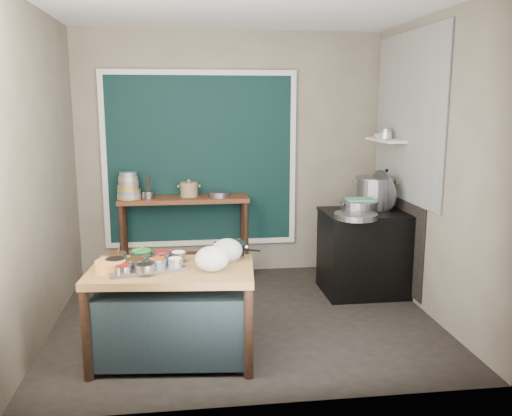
{
  "coord_description": "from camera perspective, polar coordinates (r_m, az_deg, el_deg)",
  "views": [
    {
      "loc": [
        -0.53,
        -4.79,
        1.99
      ],
      "look_at": [
        0.14,
        0.25,
        1.01
      ],
      "focal_mm": 38.0,
      "sensor_mm": 36.0,
      "label": 1
    }
  ],
  "objects": [
    {
      "name": "wall_shelf",
      "position": [
        6.05,
        13.52,
        6.97
      ],
      "size": [
        0.22,
        0.7,
        0.03
      ],
      "primitive_type": "cube",
      "color": "beige",
      "rests_on": "right_wall"
    },
    {
      "name": "plastic_bag_b",
      "position": [
        4.32,
        -3.08,
        -4.45
      ],
      "size": [
        0.28,
        0.25,
        0.19
      ],
      "primitive_type": "ellipsoid",
      "rotation": [
        0.0,
        0.0,
        0.19
      ],
      "color": "white",
      "rests_on": "prep_table"
    },
    {
      "name": "shallow_pan",
      "position": [
        5.38,
        10.47,
        -0.83
      ],
      "size": [
        0.52,
        0.52,
        0.06
      ],
      "primitive_type": "cylinder",
      "rotation": [
        0.0,
        0.0,
        0.27
      ],
      "color": "gray",
      "rests_on": "stove_top"
    },
    {
      "name": "saucepan",
      "position": [
        4.42,
        -2.69,
        -4.46
      ],
      "size": [
        0.32,
        0.32,
        0.13
      ],
      "primitive_type": null,
      "rotation": [
        0.0,
        0.0,
        -0.41
      ],
      "color": "gray",
      "rests_on": "prep_table"
    },
    {
      "name": "condiment_bowls",
      "position": [
        4.27,
        -11.92,
        -5.39
      ],
      "size": [
        0.62,
        0.5,
        0.07
      ],
      "color": "gray",
      "rests_on": "condiment_tray"
    },
    {
      "name": "tile_panel",
      "position": [
        5.8,
        15.67,
        9.18
      ],
      "size": [
        0.02,
        1.7,
        1.7
      ],
      "primitive_type": "cube",
      "color": "#B2B2AA",
      "rests_on": "right_wall"
    },
    {
      "name": "utensil_cup",
      "position": [
        6.12,
        -11.28,
        1.35
      ],
      "size": [
        0.15,
        0.15,
        0.08
      ],
      "primitive_type": "cylinder",
      "rotation": [
        0.0,
        0.0,
        0.11
      ],
      "color": "gray",
      "rests_on": "back_counter"
    },
    {
      "name": "pot_lid",
      "position": [
        5.87,
        13.32,
        1.88
      ],
      "size": [
        0.19,
        0.45,
        0.43
      ],
      "primitive_type": "cylinder",
      "rotation": [
        0.0,
        1.36,
        0.2
      ],
      "color": "gray",
      "rests_on": "stove_top"
    },
    {
      "name": "ceramic_crock",
      "position": [
        6.18,
        -7.07,
        1.86
      ],
      "size": [
        0.21,
        0.21,
        0.14
      ],
      "primitive_type": null,
      "rotation": [
        0.0,
        0.0,
        0.01
      ],
      "color": "#967951",
      "rests_on": "back_counter"
    },
    {
      "name": "green_cloth",
      "position": [
        5.66,
        10.82,
        0.88
      ],
      "size": [
        0.26,
        0.21,
        0.02
      ],
      "primitive_type": "cube",
      "rotation": [
        0.0,
        0.0,
        -0.03
      ],
      "color": "#4C8A6A",
      "rests_on": "steamer"
    },
    {
      "name": "stove_block",
      "position": [
        5.87,
        11.48,
        -4.72
      ],
      "size": [
        0.9,
        0.68,
        0.85
      ],
      "primitive_type": "cube",
      "color": "black",
      "rests_on": "floor"
    },
    {
      "name": "shelf_bowl_green",
      "position": [
        6.22,
        12.92,
        7.44
      ],
      "size": [
        0.13,
        0.13,
        0.05
      ],
      "primitive_type": "cylinder",
      "rotation": [
        0.0,
        0.0,
        -0.04
      ],
      "color": "gray",
      "rests_on": "wall_shelf"
    },
    {
      "name": "prep_table",
      "position": [
        4.35,
        -8.73,
        -10.97
      ],
      "size": [
        1.32,
        0.84,
        0.75
      ],
      "primitive_type": "cube",
      "rotation": [
        0.0,
        0.0,
        -0.1
      ],
      "color": "olive",
      "rests_on": "floor"
    },
    {
      "name": "curtain_frame",
      "position": [
        6.28,
        -5.87,
        5.06
      ],
      "size": [
        2.22,
        0.03,
        2.02
      ],
      "primitive_type": null,
      "color": "beige",
      "rests_on": "back_wall"
    },
    {
      "name": "floor",
      "position": [
        5.22,
        -1.14,
        -11.59
      ],
      "size": [
        3.5,
        3.0,
        0.02
      ],
      "primitive_type": "cube",
      "color": "black",
      "rests_on": "ground"
    },
    {
      "name": "stock_pot",
      "position": [
        5.94,
        12.36,
        1.57
      ],
      "size": [
        0.57,
        0.57,
        0.33
      ],
      "primitive_type": null,
      "rotation": [
        0.0,
        0.0,
        -0.43
      ],
      "color": "gray",
      "rests_on": "stove_top"
    },
    {
      "name": "condiment_tray",
      "position": [
        4.27,
        -11.7,
        -6.0
      ],
      "size": [
        0.66,
        0.55,
        0.03
      ],
      "primitive_type": "cube",
      "rotation": [
        0.0,
        0.0,
        0.27
      ],
      "color": "gray",
      "rests_on": "prep_table"
    },
    {
      "name": "left_wall",
      "position": [
        4.98,
        -21.81,
        3.37
      ],
      "size": [
        0.02,
        3.0,
        2.8
      ],
      "primitive_type": "cube",
      "color": "gray",
      "rests_on": "floor"
    },
    {
      "name": "curtain_panel",
      "position": [
        6.29,
        -5.87,
        5.07
      ],
      "size": [
        2.1,
        0.02,
        1.9
      ],
      "primitive_type": "cube",
      "color": "black",
      "rests_on": "back_wall"
    },
    {
      "name": "back_wall",
      "position": [
        6.35,
        -2.71,
        5.62
      ],
      "size": [
        3.5,
        0.02,
        2.8
      ],
      "primitive_type": "cube",
      "color": "gray",
      "rests_on": "floor"
    },
    {
      "name": "back_counter",
      "position": [
        6.25,
        -7.49,
        -3.15
      ],
      "size": [
        1.45,
        0.4,
        0.95
      ],
      "primitive_type": "cube",
      "color": "#562F18",
      "rests_on": "floor"
    },
    {
      "name": "shelf_bowl_stack",
      "position": [
        6.05,
        13.52,
        7.58
      ],
      "size": [
        0.13,
        0.13,
        0.11
      ],
      "color": "silver",
      "rests_on": "wall_shelf"
    },
    {
      "name": "steamer",
      "position": [
        5.67,
        10.79,
        0.14
      ],
      "size": [
        0.49,
        0.49,
        0.13
      ],
      "primitive_type": null,
      "rotation": [
        0.0,
        0.0,
        0.26
      ],
      "color": "gray",
      "rests_on": "stove_top"
    },
    {
      "name": "right_wall",
      "position": [
        5.34,
        17.97,
        4.08
      ],
      "size": [
        0.02,
        3.0,
        2.8
      ],
      "primitive_type": "cube",
      "color": "gray",
      "rests_on": "floor"
    },
    {
      "name": "plastic_bag_a",
      "position": [
        4.09,
        -4.66,
        -5.34
      ],
      "size": [
        0.3,
        0.27,
        0.19
      ],
      "primitive_type": "ellipsoid",
      "rotation": [
        0.0,
        0.0,
        0.25
      ],
      "color": "white",
      "rests_on": "prep_table"
    },
    {
      "name": "ceiling",
      "position": [
        4.88,
        -1.28,
        20.62
      ],
      "size": [
        3.5,
        3.0,
        0.02
      ],
      "primitive_type": "cube",
      "color": "gray",
      "rests_on": "back_wall"
    },
    {
      "name": "soot_patch",
      "position": [
        6.03,
        14.78,
        -1.76
      ],
      "size": [
        0.01,
        1.3,
        1.3
      ],
      "primitive_type": "cube",
      "color": "black",
      "rests_on": "right_wall"
    },
    {
      "name": "bowl_stack",
      "position": [
        6.16,
        -13.29,
        2.17
      ],
      "size": [
        0.26,
        0.26,
        0.3
      ],
      "color": "tan",
      "rests_on": "back_counter"
    },
    {
      "name": "yellow_basin",
      "position": [
        4.21,
        -15.07,
        -5.94
      ],
      "size": [
        0.28,
        0.28,
        0.09
      ],
      "primitive_type": "cylinder",
      "rotation": [
        0.0,
        0.0,
        0.28
      ],
      "color": "orange",
      "rests_on": "prep_table"
    },
    {
      "name": "stove_top",
      "position": [
        5.77,
        11.65,
        -0.51
      ],
      "size": [
        0.92,
        0.69,
        0.03
      ],
      "primitive_type": "cube",
      "color": "black",
      "rests_on": "stove_block"
    },
    {
      "name": "wide_bowl",
      "position": [
        6.13,
        -3.91,
        1.45
      ],
      "size": [
        0.3,
        0.3,
        0.06
      ],
      "primitive_type": "cylinder",
      "rotation": [
        0.0,
        0.0,
        -0.28
      ],
      "color": "gray",
      "rests_on": "back_counter"
    }
  ]
}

